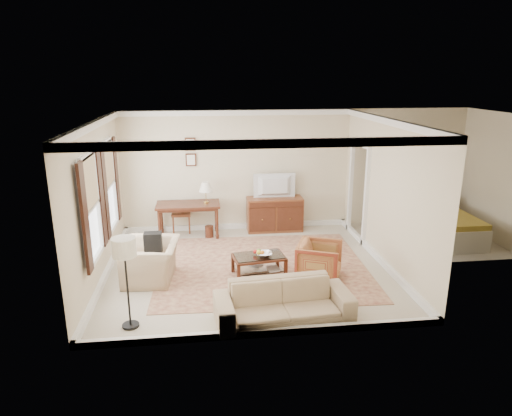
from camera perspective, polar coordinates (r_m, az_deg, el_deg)
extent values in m
cube|color=beige|center=(9.11, -1.03, -7.53)|extent=(5.50, 5.00, 0.01)
cube|color=white|center=(8.37, -1.13, 10.94)|extent=(5.50, 5.00, 0.01)
cube|color=beige|center=(11.05, -2.42, 4.66)|extent=(5.50, 0.01, 2.90)
cube|color=beige|center=(6.27, 1.29, -4.62)|extent=(5.50, 0.01, 2.90)
cube|color=beige|center=(8.79, -19.20, 0.67)|extent=(0.01, 5.00, 2.90)
cube|color=beige|center=(9.31, 16.02, 1.79)|extent=(0.01, 5.00, 2.90)
cube|color=beige|center=(11.35, 20.24, -3.67)|extent=(3.00, 2.70, 0.01)
cube|color=beige|center=(11.73, 27.50, 3.50)|extent=(0.01, 2.70, 2.90)
cube|color=maroon|center=(9.18, 0.81, -7.32)|extent=(4.20, 3.63, 0.01)
cube|color=#4A2215|center=(10.73, -8.50, 0.42)|extent=(1.47, 0.73, 0.05)
cylinder|color=#4A2215|center=(10.62, -11.97, -2.20)|extent=(0.07, 0.07, 0.75)
cylinder|color=#4A2215|center=(10.57, -4.89, -1.97)|extent=(0.07, 0.07, 0.75)
cylinder|color=#4A2215|center=(11.16, -11.73, -1.27)|extent=(0.07, 0.07, 0.75)
cylinder|color=#4A2215|center=(11.12, -5.01, -1.04)|extent=(0.07, 0.07, 0.75)
cube|color=brown|center=(11.14, 2.34, -0.76)|extent=(1.34, 0.52, 0.83)
imported|color=black|center=(10.89, 2.41, 3.70)|extent=(0.96, 0.55, 0.13)
cube|color=#4A2215|center=(8.67, 0.36, -6.16)|extent=(1.04, 0.69, 0.04)
cube|color=silver|center=(8.66, 0.36, -5.95)|extent=(0.97, 0.63, 0.01)
cube|color=silver|center=(8.76, 0.36, -7.57)|extent=(0.95, 0.60, 0.02)
cube|color=#4A2215|center=(8.42, -2.19, -8.26)|extent=(0.07, 0.07, 0.37)
cube|color=#4A2215|center=(8.64, 3.73, -7.60)|extent=(0.07, 0.07, 0.37)
cube|color=#4A2215|center=(8.87, -2.92, -6.94)|extent=(0.07, 0.07, 0.37)
cube|color=#4A2215|center=(9.08, 2.71, -6.36)|extent=(0.07, 0.07, 0.37)
imported|color=silver|center=(8.59, 1.02, -5.72)|extent=(0.42, 0.42, 0.10)
imported|color=brown|center=(8.79, -0.69, -7.30)|extent=(0.25, 0.20, 0.38)
imported|color=brown|center=(8.69, 1.46, -7.63)|extent=(0.28, 0.05, 0.38)
imported|color=maroon|center=(8.59, 7.91, -6.37)|extent=(0.96, 0.99, 0.79)
imported|color=tan|center=(8.68, -12.98, -5.75)|extent=(0.83, 1.18, 0.97)
cube|color=black|center=(8.63, -12.75, -4.10)|extent=(0.24, 0.34, 0.40)
imported|color=tan|center=(7.16, 3.48, -10.92)|extent=(2.16, 0.79, 0.83)
cylinder|color=black|center=(7.42, -15.39, -13.95)|extent=(0.26, 0.26, 0.04)
cylinder|color=black|center=(7.14, -15.75, -9.81)|extent=(0.03, 0.03, 1.20)
cylinder|color=silver|center=(6.88, -16.19, -4.73)|extent=(0.35, 0.35, 0.28)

